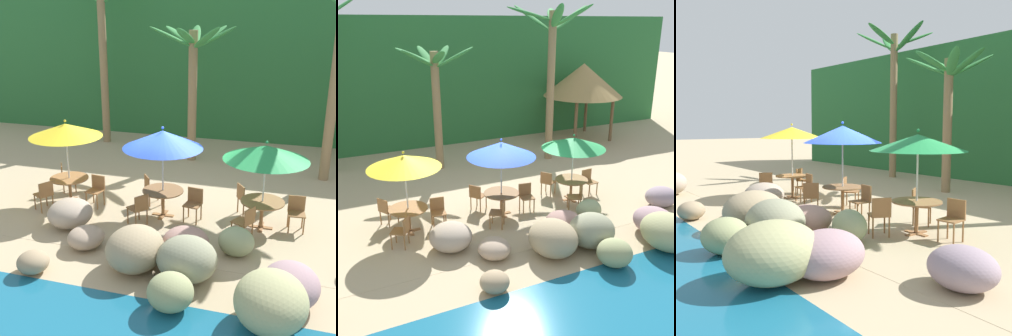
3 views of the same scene
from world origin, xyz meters
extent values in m
plane|color=tan|center=(0.00, 0.00, 0.00)|extent=(120.00, 120.00, 0.00)
cube|color=tan|center=(0.00, 0.00, 0.00)|extent=(18.00, 5.20, 0.01)
ellipsoid|color=gray|center=(1.27, -3.11, 0.46)|extent=(1.26, 1.19, 0.92)
ellipsoid|color=#A47B70|center=(1.01, -2.18, 0.32)|extent=(1.07, 1.09, 0.64)
ellipsoid|color=gray|center=(2.10, -1.87, 0.34)|extent=(0.81, 0.66, 0.68)
ellipsoid|color=tan|center=(-1.31, -2.49, 0.24)|extent=(0.85, 0.91, 0.49)
ellipsoid|color=gray|center=(3.32, -3.31, 0.38)|extent=(1.09, 1.29, 0.76)
ellipsoid|color=tan|center=(-2.19, -1.63, 0.36)|extent=(1.14, 1.18, 0.72)
ellipsoid|color=tan|center=(0.12, -3.02, 0.46)|extent=(1.24, 1.41, 0.93)
ellipsoid|color=#9D8564|center=(-1.88, -3.80, 0.23)|extent=(0.68, 0.68, 0.47)
ellipsoid|color=tan|center=(3.02, -4.07, 0.48)|extent=(1.28, 1.51, 0.96)
ellipsoid|color=gray|center=(4.91, -2.02, 0.32)|extent=(1.09, 0.94, 0.64)
ellipsoid|color=#919766|center=(1.22, -4.12, 0.34)|extent=(0.87, 0.89, 0.68)
cylinder|color=silver|center=(-2.97, -0.21, 1.12)|extent=(0.04, 0.04, 2.24)
cone|color=yellow|center=(-2.97, -0.21, 2.14)|extent=(2.03, 2.03, 0.36)
sphere|color=yellow|center=(-2.97, -0.21, 2.40)|extent=(0.07, 0.07, 0.07)
cube|color=olive|center=(-2.97, -0.21, 0.01)|extent=(0.60, 0.12, 0.03)
cube|color=olive|center=(-2.97, -0.21, 0.01)|extent=(0.12, 0.60, 0.03)
cylinder|color=olive|center=(-2.97, -0.21, 0.37)|extent=(0.09, 0.09, 0.71)
cylinder|color=olive|center=(-2.97, -0.21, 0.72)|extent=(1.10, 1.10, 0.03)
cylinder|color=olive|center=(-1.97, -0.52, 0.23)|extent=(0.04, 0.04, 0.45)
cylinder|color=olive|center=(-2.33, -0.47, 0.23)|extent=(0.04, 0.04, 0.45)
cylinder|color=olive|center=(-1.93, -0.16, 0.23)|extent=(0.04, 0.04, 0.45)
cylinder|color=olive|center=(-2.28, -0.12, 0.23)|extent=(0.04, 0.04, 0.45)
cube|color=olive|center=(-2.13, -0.32, 0.47)|extent=(0.47, 0.47, 0.03)
cube|color=olive|center=(-2.10, -0.12, 0.66)|extent=(0.42, 0.09, 0.42)
cylinder|color=olive|center=(-3.34, 0.77, 0.23)|extent=(0.04, 0.04, 0.45)
cylinder|color=olive|center=(-3.16, 0.46, 0.23)|extent=(0.04, 0.04, 0.45)
cylinder|color=olive|center=(-3.65, 0.59, 0.23)|extent=(0.04, 0.04, 0.45)
cylinder|color=olive|center=(-3.47, 0.28, 0.23)|extent=(0.04, 0.04, 0.45)
cube|color=olive|center=(-3.40, 0.52, 0.47)|extent=(0.58, 0.58, 0.03)
cube|color=olive|center=(-3.58, 0.42, 0.66)|extent=(0.25, 0.38, 0.42)
cylinder|color=olive|center=(-3.64, -1.01, 0.23)|extent=(0.04, 0.04, 0.45)
cylinder|color=olive|center=(-3.46, -0.70, 0.23)|extent=(0.04, 0.04, 0.45)
cylinder|color=olive|center=(-3.33, -1.19, 0.23)|extent=(0.04, 0.04, 0.45)
cylinder|color=olive|center=(-3.15, -0.88, 0.23)|extent=(0.04, 0.04, 0.45)
cube|color=olive|center=(-3.39, -0.95, 0.47)|extent=(0.57, 0.57, 0.03)
cube|color=olive|center=(-3.22, -1.05, 0.66)|extent=(0.24, 0.38, 0.42)
cylinder|color=silver|center=(-0.11, -0.34, 1.12)|extent=(0.04, 0.04, 2.24)
cone|color=blue|center=(-0.11, -0.34, 2.14)|extent=(2.09, 2.09, 0.46)
sphere|color=blue|center=(-0.11, -0.34, 2.45)|extent=(0.07, 0.07, 0.07)
cube|color=olive|center=(-0.11, -0.34, 0.01)|extent=(0.60, 0.12, 0.03)
cube|color=olive|center=(-0.11, -0.34, 0.01)|extent=(0.12, 0.60, 0.03)
cylinder|color=olive|center=(-0.11, -0.34, 0.37)|extent=(0.09, 0.09, 0.71)
cylinder|color=olive|center=(-0.11, -0.34, 0.72)|extent=(1.10, 1.10, 0.03)
cylinder|color=olive|center=(0.89, -0.65, 0.23)|extent=(0.04, 0.04, 0.45)
cylinder|color=olive|center=(0.54, -0.60, 0.23)|extent=(0.04, 0.04, 0.45)
cylinder|color=olive|center=(0.94, -0.30, 0.23)|extent=(0.04, 0.04, 0.45)
cylinder|color=olive|center=(0.58, -0.25, 0.23)|extent=(0.04, 0.04, 0.45)
cube|color=olive|center=(0.74, -0.45, 0.47)|extent=(0.47, 0.47, 0.03)
cube|color=olive|center=(0.76, -0.25, 0.66)|extent=(0.42, 0.09, 0.42)
cylinder|color=olive|center=(-0.56, 0.60, 0.23)|extent=(0.04, 0.04, 0.45)
cylinder|color=olive|center=(-0.35, 0.31, 0.23)|extent=(0.04, 0.04, 0.45)
cylinder|color=olive|center=(-0.85, 0.39, 0.23)|extent=(0.04, 0.04, 0.45)
cylinder|color=olive|center=(-0.64, 0.10, 0.23)|extent=(0.04, 0.04, 0.45)
cube|color=olive|center=(-0.60, 0.35, 0.47)|extent=(0.59, 0.59, 0.03)
cube|color=olive|center=(-0.76, 0.23, 0.66)|extent=(0.27, 0.36, 0.42)
cylinder|color=olive|center=(-0.83, -1.10, 0.23)|extent=(0.04, 0.04, 0.45)
cylinder|color=olive|center=(-0.63, -0.80, 0.23)|extent=(0.04, 0.04, 0.45)
cylinder|color=olive|center=(-0.53, -1.29, 0.23)|extent=(0.04, 0.04, 0.45)
cylinder|color=olive|center=(-0.33, -1.00, 0.23)|extent=(0.04, 0.04, 0.45)
cube|color=olive|center=(-0.58, -1.05, 0.47)|extent=(0.58, 0.58, 0.03)
cube|color=olive|center=(-0.41, -1.16, 0.66)|extent=(0.26, 0.37, 0.42)
cylinder|color=silver|center=(2.51, -0.32, 1.05)|extent=(0.04, 0.04, 2.11)
cone|color=#238E47|center=(2.51, -0.32, 2.01)|extent=(2.10, 2.10, 0.36)
sphere|color=#238E47|center=(2.51, -0.32, 2.27)|extent=(0.07, 0.07, 0.07)
cube|color=olive|center=(2.51, -0.32, 0.01)|extent=(0.60, 0.12, 0.03)
cube|color=olive|center=(2.51, -0.32, 0.01)|extent=(0.12, 0.60, 0.03)
cylinder|color=olive|center=(2.51, -0.32, 0.37)|extent=(0.09, 0.09, 0.71)
cylinder|color=olive|center=(2.51, -0.32, 0.72)|extent=(1.10, 1.10, 0.03)
cylinder|color=olive|center=(3.55, -0.39, 0.23)|extent=(0.04, 0.04, 0.45)
cylinder|color=olive|center=(3.19, -0.43, 0.23)|extent=(0.04, 0.04, 0.45)
cylinder|color=olive|center=(3.51, -0.04, 0.23)|extent=(0.04, 0.04, 0.45)
cylinder|color=olive|center=(3.16, -0.07, 0.23)|extent=(0.04, 0.04, 0.45)
cube|color=olive|center=(3.35, -0.23, 0.47)|extent=(0.46, 0.46, 0.03)
cube|color=olive|center=(3.33, -0.04, 0.66)|extent=(0.42, 0.08, 0.42)
cylinder|color=olive|center=(2.10, 0.64, 0.23)|extent=(0.04, 0.04, 0.45)
cylinder|color=olive|center=(2.29, 0.34, 0.23)|extent=(0.04, 0.04, 0.45)
cylinder|color=olive|center=(1.80, 0.45, 0.23)|extent=(0.04, 0.04, 0.45)
cylinder|color=olive|center=(1.99, 0.15, 0.23)|extent=(0.04, 0.04, 0.45)
cube|color=olive|center=(2.05, 0.40, 0.47)|extent=(0.58, 0.58, 0.03)
cube|color=olive|center=(1.88, 0.29, 0.66)|extent=(0.26, 0.37, 0.42)
cylinder|color=olive|center=(1.88, -1.15, 0.23)|extent=(0.04, 0.04, 0.45)
cylinder|color=olive|center=(2.04, -0.83, 0.23)|extent=(0.04, 0.04, 0.45)
cylinder|color=olive|center=(2.19, -1.31, 0.23)|extent=(0.04, 0.04, 0.45)
cylinder|color=olive|center=(2.36, -1.00, 0.23)|extent=(0.04, 0.04, 0.45)
cube|color=olive|center=(2.12, -1.07, 0.47)|extent=(0.57, 0.57, 0.03)
cube|color=olive|center=(2.29, -1.17, 0.66)|extent=(0.22, 0.39, 0.42)
cylinder|color=olive|center=(-4.67, 6.11, 3.21)|extent=(0.32, 0.32, 6.41)
ellipsoid|color=#388942|center=(-3.72, 6.04, 6.14)|extent=(1.71, 0.47, 1.09)
ellipsoid|color=#388942|center=(-4.25, 6.96, 6.23)|extent=(1.12, 1.79, 0.78)
ellipsoid|color=#388942|center=(-5.50, 6.56, 6.14)|extent=(1.66, 1.12, 1.09)
ellipsoid|color=#388942|center=(-5.50, 5.65, 6.18)|extent=(1.71, 1.15, 0.96)
ellipsoid|color=#388942|center=(-4.50, 5.17, 6.25)|extent=(0.68, 1.87, 0.72)
cylinder|color=olive|center=(-0.57, 4.68, 2.34)|extent=(0.32, 0.32, 4.68)
ellipsoid|color=#388942|center=(0.23, 4.57, 4.44)|extent=(1.52, 0.56, 0.85)
ellipsoid|color=#388942|center=(-0.08, 5.32, 4.44)|extent=(1.20, 1.40, 0.83)
ellipsoid|color=#388942|center=(-0.68, 5.48, 4.45)|extent=(0.56, 1.53, 0.82)
ellipsoid|color=#388942|center=(-1.22, 5.16, 4.49)|extent=(1.46, 1.20, 0.69)
ellipsoid|color=#388942|center=(-1.28, 4.30, 4.46)|extent=(1.51, 1.03, 0.78)
ellipsoid|color=#388942|center=(-0.64, 3.88, 4.51)|extent=(0.49, 1.58, 0.65)
ellipsoid|color=#388942|center=(0.01, 4.12, 4.45)|extent=(1.32, 1.30, 0.82)
camera|label=1|loc=(3.18, -10.72, 5.12)|focal=47.07mm
camera|label=2|loc=(-4.99, -10.88, 5.73)|focal=43.63mm
camera|label=3|loc=(8.21, -6.78, 2.38)|focal=42.26mm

